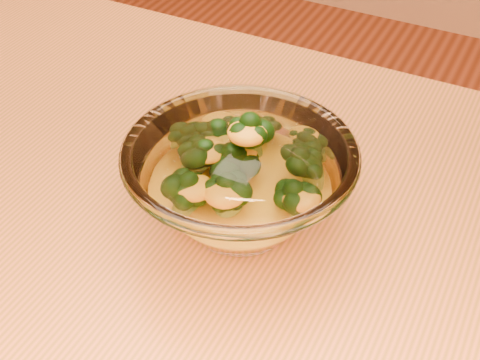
% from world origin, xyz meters
% --- Properties ---
extents(glass_bowl, '(0.19, 0.19, 0.08)m').
position_xyz_m(glass_bowl, '(-0.09, 0.10, 0.79)').
color(glass_bowl, white).
rests_on(glass_bowl, table).
extents(cheese_sauce, '(0.10, 0.10, 0.03)m').
position_xyz_m(cheese_sauce, '(-0.09, 0.10, 0.78)').
color(cheese_sauce, orange).
rests_on(cheese_sauce, glass_bowl).
extents(broccoli_heap, '(0.14, 0.12, 0.07)m').
position_xyz_m(broccoli_heap, '(-0.09, 0.11, 0.80)').
color(broccoli_heap, black).
rests_on(broccoli_heap, cheese_sauce).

